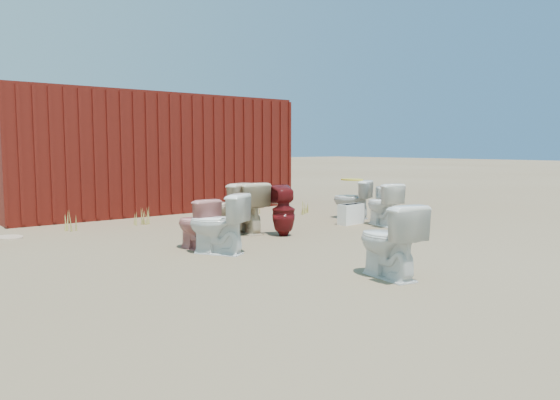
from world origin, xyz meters
TOP-DOWN VIEW (x-y plane):
  - ground at (0.00, 0.00)m, footprint 100.00×100.00m
  - shipping_container at (0.00, 5.20)m, footprint 6.00×2.40m
  - toilet_front_a at (-1.43, 0.06)m, footprint 0.74×0.86m
  - toilet_front_pink at (-1.48, 0.49)m, footprint 0.40×0.67m
  - toilet_front_c at (-0.74, -2.09)m, footprint 0.55×0.82m
  - toilet_front_maroon at (0.09, 0.63)m, footprint 0.44×0.45m
  - toilet_front_e at (2.08, 0.41)m, footprint 0.57×0.79m
  - toilet_back_beige_left at (-0.51, 1.38)m, footprint 0.69×0.88m
  - toilet_back_beige_right at (-0.16, 1.19)m, footprint 0.60×0.86m
  - toilet_back_yellowlid at (2.35, 1.39)m, footprint 0.63×0.80m
  - toilet_back_e at (2.50, 0.71)m, footprint 0.39×0.39m
  - yellow_lid at (2.35, 1.39)m, footprint 0.36×0.45m
  - loose_tank at (1.79, 0.87)m, footprint 0.52×0.25m
  - loose_lid_near at (0.52, 2.47)m, footprint 0.40×0.51m
  - loose_lid_far at (-3.19, 2.97)m, footprint 0.41×0.51m
  - weed_clump_a at (-2.16, 3.18)m, footprint 0.36×0.36m
  - weed_clump_b at (0.64, 2.90)m, footprint 0.32×0.32m
  - weed_clump_c at (2.12, 2.51)m, footprint 0.36×0.36m
  - weed_clump_d at (-1.06, 3.14)m, footprint 0.30×0.30m
  - weed_clump_e at (1.27, 3.21)m, footprint 0.34×0.34m
  - weed_clump_f at (3.11, 0.35)m, footprint 0.28×0.28m

SIDE VIEW (x-z plane):
  - ground at x=0.00m, z-range 0.00..0.00m
  - loose_lid_near at x=0.52m, z-range 0.00..0.02m
  - loose_lid_far at x=-3.19m, z-range 0.00..0.02m
  - weed_clump_f at x=3.11m, z-range 0.00..0.27m
  - weed_clump_c at x=2.12m, z-range 0.00..0.27m
  - weed_clump_d at x=-1.06m, z-range 0.00..0.27m
  - weed_clump_b at x=0.64m, z-range 0.00..0.29m
  - weed_clump_e at x=1.27m, z-range 0.00..0.31m
  - weed_clump_a at x=-2.16m, z-range 0.00..0.32m
  - loose_tank at x=1.79m, z-range 0.00..0.35m
  - toilet_back_e at x=2.50m, z-range 0.00..0.63m
  - toilet_front_pink at x=-1.48m, z-range 0.00..0.67m
  - toilet_back_yellowlid at x=2.35m, z-range 0.00..0.72m
  - toilet_front_e at x=2.08m, z-range 0.00..0.73m
  - toilet_front_a at x=-1.43m, z-range 0.00..0.76m
  - toilet_front_maroon at x=0.09m, z-range 0.00..0.76m
  - toilet_front_c at x=-0.74m, z-range 0.00..0.77m
  - toilet_back_beige_left at x=-0.51m, z-range 0.00..0.79m
  - toilet_back_beige_right at x=-0.16m, z-range 0.00..0.80m
  - yellow_lid at x=2.35m, z-range 0.72..0.74m
  - shipping_container at x=0.00m, z-range 0.00..2.40m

